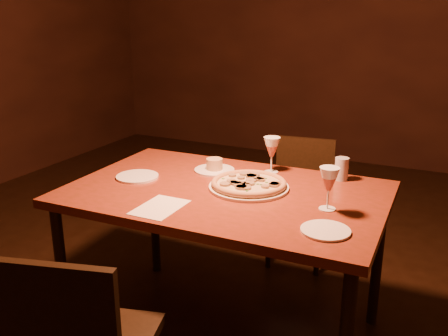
% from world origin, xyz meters
% --- Properties ---
extents(back_wall, '(6.00, 0.04, 3.00)m').
position_xyz_m(back_wall, '(0.00, 3.50, 1.50)').
color(back_wall, '#3E1D13').
rests_on(back_wall, floor).
extents(dining_table, '(1.44, 0.94, 0.76)m').
position_xyz_m(dining_table, '(-0.14, 0.24, 0.70)').
color(dining_table, maroon).
rests_on(dining_table, floor).
extents(chair_far, '(0.42, 0.42, 0.77)m').
position_xyz_m(chair_far, '(-0.07, 1.19, 0.44)').
color(chair_far, black).
rests_on(chair_far, floor).
extents(pizza_plate, '(0.37, 0.37, 0.04)m').
position_xyz_m(pizza_plate, '(-0.06, 0.31, 0.79)').
color(pizza_plate, white).
rests_on(pizza_plate, dining_table).
extents(ramekin_saucer, '(0.20, 0.20, 0.06)m').
position_xyz_m(ramekin_saucer, '(-0.32, 0.47, 0.79)').
color(ramekin_saucer, white).
rests_on(ramekin_saucer, dining_table).
extents(wine_glass_far, '(0.08, 0.08, 0.18)m').
position_xyz_m(wine_glass_far, '(-0.05, 0.57, 0.86)').
color(wine_glass_far, '#B15A4A').
rests_on(wine_glass_far, dining_table).
extents(wine_glass_right, '(0.08, 0.08, 0.18)m').
position_xyz_m(wine_glass_right, '(0.33, 0.22, 0.85)').
color(wine_glass_right, '#B15A4A').
rests_on(wine_glass_right, dining_table).
extents(water_tumbler, '(0.07, 0.07, 0.11)m').
position_xyz_m(water_tumbler, '(0.30, 0.61, 0.82)').
color(water_tumbler, '#AFB6C0').
rests_on(water_tumbler, dining_table).
extents(side_plate_left, '(0.21, 0.21, 0.01)m').
position_xyz_m(side_plate_left, '(-0.61, 0.21, 0.77)').
color(side_plate_left, white).
rests_on(side_plate_left, dining_table).
extents(side_plate_near, '(0.19, 0.19, 0.01)m').
position_xyz_m(side_plate_near, '(0.38, -0.00, 0.77)').
color(side_plate_near, white).
rests_on(side_plate_near, dining_table).
extents(menu_card, '(0.17, 0.24, 0.00)m').
position_xyz_m(menu_card, '(-0.30, -0.07, 0.77)').
color(menu_card, white).
rests_on(menu_card, dining_table).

